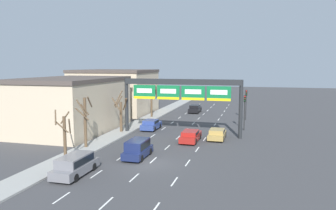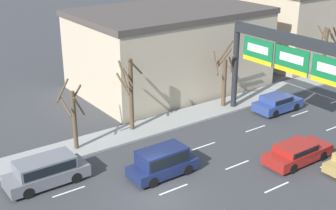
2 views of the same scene
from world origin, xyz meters
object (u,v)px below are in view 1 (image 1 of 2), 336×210
Objects in this scene: sign_gantry at (181,91)px; tree_bare_furthest at (85,120)px; car_red at (191,136)px; car_gold at (217,134)px; car_blue at (151,124)px; suv_navy at (138,148)px; suv_grey at (75,164)px; car_black at (195,108)px; tree_bare_second at (152,99)px; traffic_light_mid_block at (246,99)px; traffic_light_near_gantry at (245,105)px; tree_bare_third at (121,112)px; tree_bare_closest at (64,134)px.

tree_bare_furthest is (-8.32, -9.25, -2.55)m from sign_gantry.
car_red is 3.49m from car_gold.
sign_gantry is 3.73× the size of car_blue.
suv_grey is (-3.12, -6.08, -0.05)m from suv_navy.
sign_gantry is 3.21× the size of car_red.
car_black is 30.17m from tree_bare_furthest.
tree_bare_second is (-5.93, -7.84, 2.34)m from car_black.
traffic_light_mid_block reaches higher than suv_navy.
sign_gantry reaches higher than suv_grey.
sign_gantry is at bearing 166.41° from car_gold.
traffic_light_near_gantry is (2.92, 6.51, 2.75)m from car_gold.
traffic_light_near_gantry is at bearing 20.57° from tree_bare_third.
sign_gantry reaches higher than car_blue.
car_blue is at bearing 89.81° from suv_grey.
car_gold is (6.65, -21.28, -0.09)m from car_black.
car_black is at bearing 107.35° from car_gold.
car_black is at bearing 95.39° from sign_gantry.
car_red is 0.98× the size of traffic_light_mid_block.
tree_bare_third is (-15.66, -5.88, -0.65)m from traffic_light_near_gantry.
suv_navy is 0.77× the size of tree_bare_furthest.
car_blue is 13.08m from traffic_light_near_gantry.
tree_bare_second is at bearing 107.13° from car_blue.
car_black is 17.80m from traffic_light_near_gantry.
traffic_light_near_gantry is 0.91× the size of tree_bare_second.
tree_bare_second is at bearing -127.09° from car_black.
car_blue is 17.32m from traffic_light_mid_block.
car_blue is (-3.06, 13.47, -0.24)m from suv_navy.
tree_bare_furthest reaches higher than tree_bare_third.
car_gold is 12.92m from tree_bare_third.
traffic_light_near_gantry is (9.57, -14.77, 2.66)m from car_black.
car_red is 10.64m from traffic_light_near_gantry.
car_blue is (-2.87, -17.76, -0.03)m from car_black.
traffic_light_near_gantry is 0.99× the size of traffic_light_mid_block.
suv_navy is 6.94m from tree_bare_closest.
car_black is 0.82× the size of tree_bare_furthest.
traffic_light_near_gantry is at bearing 65.83° from car_gold.
traffic_light_near_gantry reaches higher than car_black.
car_blue is at bearing 73.00° from tree_bare_furthest.
suv_navy is 0.88× the size of traffic_light_near_gantry.
tree_bare_second is (-15.42, -1.90, -0.36)m from traffic_light_mid_block.
tree_bare_third is (-15.58, -14.70, -0.69)m from traffic_light_mid_block.
traffic_light_mid_block is 32.07m from tree_bare_closest.
suv_navy is 24.27m from tree_bare_second.
suv_navy is at bearing -77.21° from car_blue.
suv_grey is 0.87× the size of tree_bare_furthest.
tree_bare_second is (-3.06, 9.91, 2.37)m from car_blue.
traffic_light_mid_block is at bearing 71.82° from car_red.
suv_grey is 18.68m from car_gold.
traffic_light_near_gantry is at bearing 60.98° from suv_grey.
traffic_light_near_gantry reaches higher than car_blue.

